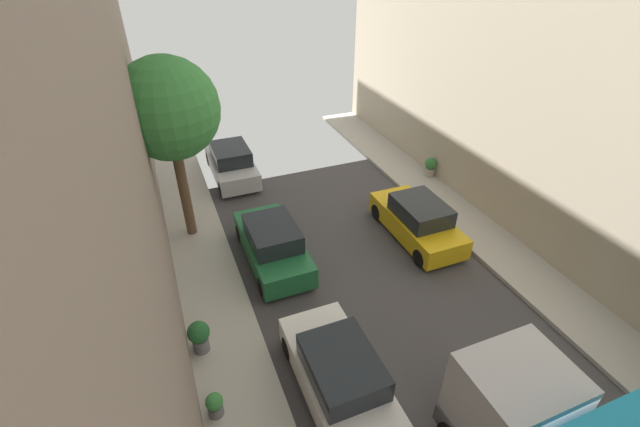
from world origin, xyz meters
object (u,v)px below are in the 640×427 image
(parked_car_left_4, at_px, (231,163))
(potted_plant_1, at_px, (199,336))
(parked_car_left_2, at_px, (340,377))
(street_tree_2, at_px, (168,110))
(potted_plant_0, at_px, (215,405))
(potted_plant_2, at_px, (430,166))
(parked_car_left_3, at_px, (273,244))
(parked_car_right_3, at_px, (417,220))

(parked_car_left_4, bearing_deg, potted_plant_1, -107.02)
(parked_car_left_2, bearing_deg, street_tree_2, 106.36)
(potted_plant_0, relative_size, potted_plant_2, 0.79)
(parked_car_left_3, height_order, potted_plant_0, parked_car_left_3)
(parked_car_left_4, bearing_deg, street_tree_2, -121.17)
(potted_plant_1, bearing_deg, parked_car_left_3, 46.29)
(parked_car_left_3, xyz_separation_m, parked_car_right_3, (5.40, -0.63, 0.00))
(parked_car_left_2, xyz_separation_m, potted_plant_2, (8.47, 8.75, -0.11))
(parked_car_left_2, xyz_separation_m, street_tree_2, (-2.42, 8.25, 4.22))
(parked_car_left_3, xyz_separation_m, potted_plant_1, (-2.97, -3.10, -0.02))
(potted_plant_0, bearing_deg, parked_car_right_3, 28.30)
(parked_car_left_3, relative_size, street_tree_2, 0.65)
(parked_car_left_3, bearing_deg, parked_car_right_3, -6.65)
(street_tree_2, bearing_deg, parked_car_right_3, -22.33)
(parked_car_left_4, height_order, potted_plant_1, parked_car_left_4)
(parked_car_left_3, height_order, potted_plant_2, parked_car_left_3)
(parked_car_left_2, height_order, parked_car_right_3, same)
(parked_car_left_2, height_order, potted_plant_1, parked_car_left_2)
(potted_plant_0, bearing_deg, street_tree_2, 86.08)
(parked_car_left_3, xyz_separation_m, potted_plant_0, (-2.95, -5.13, -0.22))
(parked_car_left_4, xyz_separation_m, parked_car_right_3, (5.40, -7.22, 0.00))
(street_tree_2, bearing_deg, potted_plant_1, -95.46)
(parked_car_left_4, bearing_deg, parked_car_left_3, -90.00)
(parked_car_right_3, bearing_deg, parked_car_left_2, -136.96)
(parked_car_left_2, bearing_deg, potted_plant_1, 139.12)
(parked_car_right_3, bearing_deg, parked_car_left_3, 173.35)
(parked_car_left_2, relative_size, parked_car_left_3, 1.00)
(potted_plant_2, bearing_deg, parked_car_left_3, -160.04)
(street_tree_2, bearing_deg, potted_plant_0, -93.92)
(parked_car_left_2, distance_m, potted_plant_2, 12.18)
(parked_car_left_2, distance_m, parked_car_left_4, 12.26)
(parked_car_left_2, height_order, potted_plant_2, parked_car_left_2)
(parked_car_left_4, height_order, potted_plant_0, parked_car_left_4)
(potted_plant_1, bearing_deg, parked_car_right_3, 16.47)
(parked_car_left_3, relative_size, parked_car_right_3, 1.00)
(parked_car_left_3, height_order, parked_car_left_4, same)
(street_tree_2, xyz_separation_m, potted_plant_0, (-0.53, -7.71, -4.44))
(parked_car_right_3, distance_m, potted_plant_2, 4.81)
(potted_plant_2, bearing_deg, parked_car_left_2, -134.08)
(parked_car_left_2, distance_m, parked_car_left_3, 5.67)
(parked_car_left_2, bearing_deg, potted_plant_0, 169.55)
(parked_car_right_3, height_order, potted_plant_2, parked_car_right_3)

